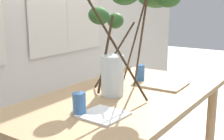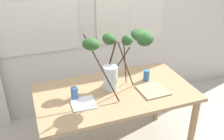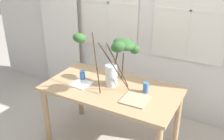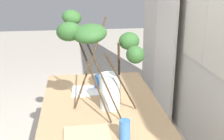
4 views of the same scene
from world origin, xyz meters
name	(u,v)px [view 3 (image 3 of 4)]	position (x,y,z in m)	size (l,w,h in m)	color
back_wall_with_windows	(148,15)	(0.00, 0.99, 1.37)	(5.57, 0.14, 2.73)	beige
curtain_sheer_side	(59,19)	(-1.37, 0.85, 1.18)	(0.67, 0.03, 2.35)	silver
dining_table	(111,96)	(0.00, 0.00, 0.65)	(1.48, 0.80, 0.76)	tan
vase_with_branches	(114,57)	(0.04, -0.01, 1.13)	(0.70, 0.54, 0.64)	silver
drinking_glass_blue_left	(83,75)	(-0.39, 0.01, 0.81)	(0.07, 0.07, 0.11)	#386BAD
drinking_glass_blue_right	(146,87)	(0.37, 0.09, 0.82)	(0.06, 0.06, 0.11)	#386BAD
plate_square_left	(81,84)	(-0.33, -0.10, 0.76)	(0.20, 0.20, 0.01)	white
plate_square_right	(135,100)	(0.33, -0.12, 0.77)	(0.26, 0.26, 0.01)	tan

